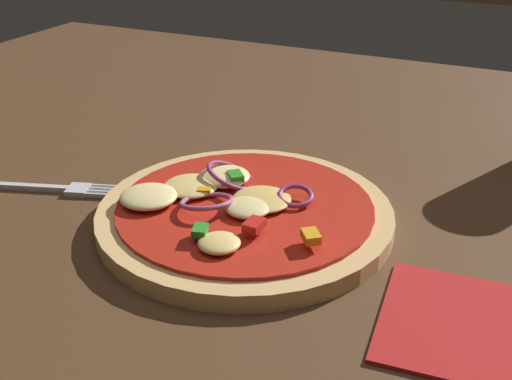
{
  "coord_description": "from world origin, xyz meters",
  "views": [
    {
      "loc": [
        0.16,
        -0.41,
        0.28
      ],
      "look_at": [
        -0.03,
        0.0,
        0.05
      ],
      "focal_mm": 44.58,
      "sensor_mm": 36.0,
      "label": 1
    }
  ],
  "objects": [
    {
      "name": "dining_table",
      "position": [
        0.0,
        0.0,
        0.02
      ],
      "size": [
        1.29,
        1.02,
        0.03
      ],
      "color": "#4C301C",
      "rests_on": "ground"
    },
    {
      "name": "pizza",
      "position": [
        -0.04,
        -0.02,
        0.04
      ],
      "size": [
        0.23,
        0.23,
        0.03
      ],
      "color": "tan",
      "rests_on": "dining_table"
    },
    {
      "name": "fork",
      "position": [
        -0.21,
        -0.04,
        0.04
      ],
      "size": [
        0.17,
        0.07,
        0.01
      ],
      "color": "silver",
      "rests_on": "dining_table"
    },
    {
      "name": "napkin",
      "position": [
        0.15,
        -0.07,
        0.03
      ],
      "size": [
        0.13,
        0.11,
        0.0
      ],
      "color": "#B21E1E",
      "rests_on": "dining_table"
    }
  ]
}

